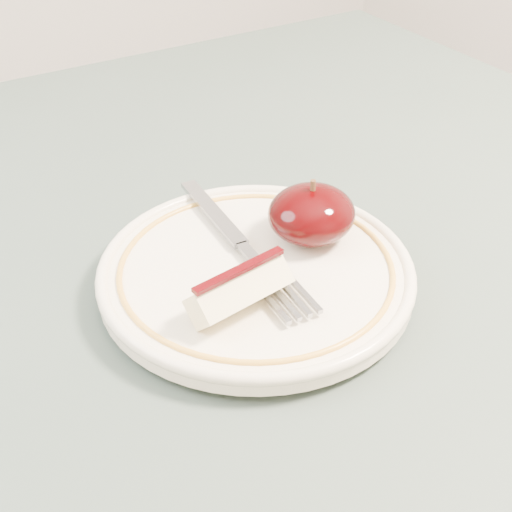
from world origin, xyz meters
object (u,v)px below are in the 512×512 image
apple_half (311,214)px  fork (242,246)px  table (258,344)px  plate (256,272)px

apple_half → fork: size_ratio=0.34×
apple_half → fork: (-0.05, 0.01, -0.02)m
apple_half → fork: bearing=169.1°
table → apple_half: size_ratio=13.68×
apple_half → plate: bearing=-168.2°
table → fork: fork is taller
table → plate: bearing=-123.6°
table → fork: (-0.02, -0.01, 0.11)m
table → plate: 0.11m
table → apple_half: bearing=-24.2°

